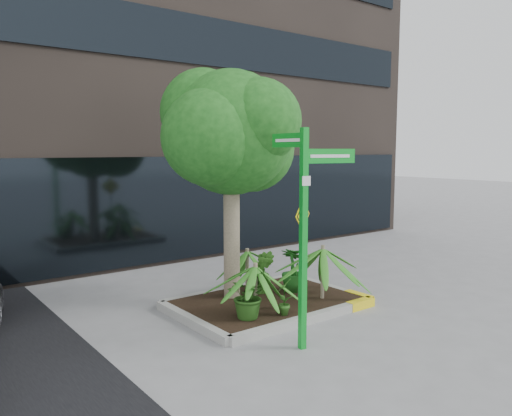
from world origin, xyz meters
TOP-DOWN VIEW (x-y plane):
  - ground at (0.00, 0.00)m, footprint 80.00×80.00m
  - planter at (0.23, 0.27)m, footprint 3.35×2.36m
  - tree at (-0.21, 0.85)m, footprint 2.90×2.57m
  - palm_front at (1.05, -0.27)m, footprint 1.12×1.12m
  - palm_left at (-0.48, -0.24)m, footprint 0.98×0.98m
  - palm_back at (0.42, 1.20)m, footprint 0.87×0.87m
  - shrub_a at (-0.70, -0.29)m, footprint 0.98×0.98m
  - shrub_b at (0.95, 0.41)m, footprint 0.63×0.63m
  - shrub_c at (-0.12, -0.55)m, footprint 0.46×0.46m
  - shrub_d at (0.37, 0.66)m, footprint 0.65×0.65m
  - street_sign_post at (-0.53, -1.45)m, footprint 0.93×1.03m
  - cattle_sign at (0.70, -0.09)m, footprint 0.53×0.22m

SIDE VIEW (x-z plane):
  - ground at x=0.00m, z-range 0.00..0.00m
  - planter at x=0.23m, z-range 0.03..0.18m
  - shrub_c at x=-0.12m, z-range 0.15..0.77m
  - shrub_a at x=-0.70m, z-range 0.15..0.92m
  - shrub_d at x=0.37m, z-range 0.15..0.99m
  - shrub_b at x=0.95m, z-range 0.15..1.00m
  - palm_back at x=0.42m, z-range 0.39..1.36m
  - palm_left at x=-0.48m, z-range 0.42..1.51m
  - palm_front at x=1.05m, z-range 0.46..1.70m
  - cattle_sign at x=0.70m, z-range 0.47..2.30m
  - street_sign_post at x=-0.53m, z-range 0.38..3.55m
  - tree at x=-0.21m, z-range 1.00..5.34m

